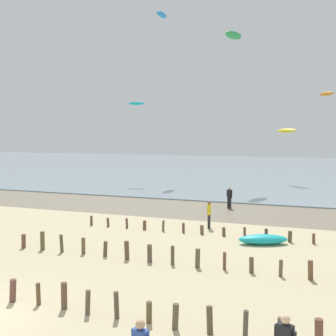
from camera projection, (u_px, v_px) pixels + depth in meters
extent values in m
cube|color=#7A6D59|center=(178.00, 209.00, 32.38)|extent=(120.00, 7.68, 0.01)
cube|color=#7F939E|center=(252.00, 169.00, 68.77)|extent=(160.00, 70.00, 0.10)
cylinder|color=brown|center=(13.00, 291.00, 14.42)|extent=(0.25, 0.24, 0.81)
cylinder|color=brown|center=(38.00, 294.00, 14.18)|extent=(0.19, 0.17, 0.76)
cylinder|color=brown|center=(64.00, 296.00, 13.83)|extent=(0.21, 0.21, 0.90)
cylinder|color=brown|center=(88.00, 302.00, 13.41)|extent=(0.19, 0.17, 0.81)
cylinder|color=brown|center=(116.00, 305.00, 13.10)|extent=(0.17, 0.18, 0.87)
cylinder|color=brown|center=(149.00, 312.00, 12.80)|extent=(0.20, 0.20, 0.69)
cylinder|color=brown|center=(175.00, 317.00, 12.39)|extent=(0.22, 0.19, 0.78)
cylinder|color=brown|center=(210.00, 320.00, 12.12)|extent=(0.22, 0.21, 0.83)
cylinder|color=brown|center=(246.00, 325.00, 11.78)|extent=(0.16, 0.17, 0.85)
cylinder|color=brown|center=(281.00, 332.00, 11.45)|extent=(0.19, 0.18, 0.78)
cylinder|color=brown|center=(319.00, 336.00, 11.09)|extent=(0.25, 0.24, 0.92)
cylinder|color=brown|center=(24.00, 241.00, 21.23)|extent=(0.24, 0.22, 0.71)
cylinder|color=brown|center=(42.00, 241.00, 20.87)|extent=(0.23, 0.24, 0.94)
cylinder|color=brown|center=(61.00, 243.00, 20.44)|extent=(0.20, 0.17, 0.89)
cylinder|color=brown|center=(83.00, 246.00, 20.17)|extent=(0.20, 0.22, 0.80)
cylinder|color=brown|center=(105.00, 249.00, 19.77)|extent=(0.22, 0.20, 0.73)
cylinder|color=brown|center=(127.00, 250.00, 19.28)|extent=(0.25, 0.23, 0.87)
cylinder|color=brown|center=(150.00, 253.00, 18.89)|extent=(0.23, 0.23, 0.81)
cylinder|color=brown|center=(173.00, 255.00, 18.53)|extent=(0.17, 0.16, 0.84)
cylinder|color=brown|center=(198.00, 258.00, 18.09)|extent=(0.22, 0.23, 0.84)
cylinder|color=brown|center=(225.00, 261.00, 17.83)|extent=(0.15, 0.15, 0.77)
cylinder|color=brown|center=(251.00, 265.00, 17.41)|extent=(0.21, 0.21, 0.68)
cylinder|color=brown|center=(281.00, 268.00, 16.98)|extent=(0.16, 0.17, 0.69)
cylinder|color=brown|center=(310.00, 270.00, 16.58)|extent=(0.23, 0.21, 0.79)
cylinder|color=brown|center=(91.00, 220.00, 26.51)|extent=(0.18, 0.18, 0.61)
cylinder|color=brown|center=(108.00, 222.00, 26.11)|extent=(0.19, 0.17, 0.56)
cylinder|color=brown|center=(127.00, 223.00, 25.74)|extent=(0.17, 0.16, 0.61)
cylinder|color=brown|center=(145.00, 225.00, 25.32)|extent=(0.21, 0.22, 0.55)
cylinder|color=brown|center=(163.00, 226.00, 24.86)|extent=(0.16, 0.17, 0.65)
cylinder|color=brown|center=(183.00, 228.00, 24.51)|extent=(0.16, 0.16, 0.57)
cylinder|color=brown|center=(202.00, 230.00, 24.12)|extent=(0.23, 0.22, 0.53)
cylinder|color=brown|center=(224.00, 232.00, 23.70)|extent=(0.20, 0.20, 0.51)
cylinder|color=brown|center=(245.00, 233.00, 23.23)|extent=(0.18, 0.18, 0.62)
cylinder|color=brown|center=(266.00, 234.00, 22.75)|extent=(0.18, 0.20, 0.64)
cylinder|color=brown|center=(290.00, 237.00, 22.35)|extent=(0.23, 0.22, 0.61)
cylinder|color=brown|center=(314.00, 239.00, 22.00)|extent=(0.17, 0.16, 0.56)
cylinder|color=#232328|center=(230.00, 203.00, 32.32)|extent=(0.16, 0.16, 0.88)
cylinder|color=#232328|center=(228.00, 203.00, 32.49)|extent=(0.16, 0.16, 0.88)
cube|color=black|center=(229.00, 193.00, 32.34)|extent=(0.42, 0.38, 0.60)
sphere|color=beige|center=(230.00, 188.00, 32.31)|extent=(0.22, 0.22, 0.22)
cylinder|color=black|center=(232.00, 194.00, 32.16)|extent=(0.09, 0.09, 0.52)
cylinder|color=black|center=(227.00, 194.00, 32.53)|extent=(0.09, 0.09, 0.52)
cylinder|color=#232328|center=(209.00, 222.00, 25.51)|extent=(0.16, 0.16, 0.88)
cylinder|color=#232328|center=(209.00, 221.00, 25.73)|extent=(0.16, 0.16, 0.88)
cube|color=yellow|center=(209.00, 209.00, 25.56)|extent=(0.28, 0.39, 0.60)
sphere|color=brown|center=(209.00, 203.00, 25.52)|extent=(0.22, 0.22, 0.22)
cylinder|color=yellow|center=(209.00, 211.00, 25.33)|extent=(0.09, 0.09, 0.52)
cylinder|color=yellow|center=(209.00, 209.00, 25.80)|extent=(0.09, 0.09, 0.52)
sphere|color=tan|center=(140.00, 324.00, 9.25)|extent=(0.22, 0.22, 0.22)
sphere|color=beige|center=(286.00, 319.00, 9.50)|extent=(0.22, 0.22, 0.22)
cylinder|color=black|center=(276.00, 335.00, 9.71)|extent=(0.09, 0.09, 0.52)
ellipsoid|color=#19B2B7|center=(263.00, 239.00, 21.93)|extent=(2.76, 1.85, 0.52)
ellipsoid|color=green|center=(234.00, 35.00, 45.03)|extent=(2.05, 3.39, 0.93)
ellipsoid|color=yellow|center=(287.00, 131.00, 47.80)|extent=(2.93, 2.89, 0.70)
ellipsoid|color=#19B2B7|center=(136.00, 103.00, 48.16)|extent=(1.97, 0.72, 0.51)
ellipsoid|color=orange|center=(327.00, 94.00, 47.29)|extent=(2.03, 2.99, 0.52)
ellipsoid|color=#2384D1|center=(162.00, 15.00, 52.73)|extent=(1.08, 2.91, 0.48)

